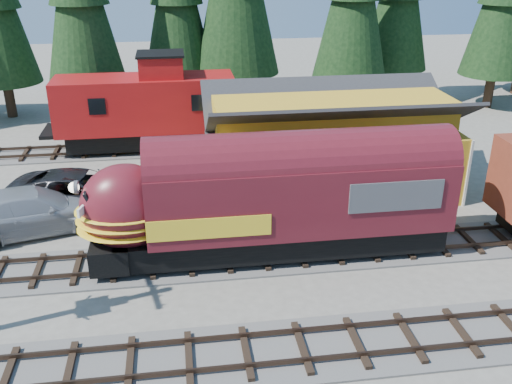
{
  "coord_description": "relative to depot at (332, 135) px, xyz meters",
  "views": [
    {
      "loc": [
        -7.74,
        -16.22,
        12.04
      ],
      "look_at": [
        -4.83,
        4.0,
        2.97
      ],
      "focal_mm": 40.0,
      "sensor_mm": 36.0,
      "label": 1
    }
  ],
  "objects": [
    {
      "name": "ground",
      "position": [
        0.0,
        -10.5,
        -2.96
      ],
      "size": [
        120.0,
        120.0,
        0.0
      ],
      "primitive_type": "plane",
      "color": "#6B665B",
      "rests_on": "ground"
    },
    {
      "name": "track_spur",
      "position": [
        -10.0,
        7.5,
        -2.9
      ],
      "size": [
        32.0,
        3.2,
        0.33
      ],
      "color": "#4C4947",
      "rests_on": "ground"
    },
    {
      "name": "depot",
      "position": [
        0.0,
        0.0,
        0.0
      ],
      "size": [
        12.8,
        7.0,
        5.3
      ],
      "color": "gold",
      "rests_on": "ground"
    },
    {
      "name": "locomotive",
      "position": [
        -4.61,
        -6.5,
        -0.57
      ],
      "size": [
        14.88,
        2.96,
        4.05
      ],
      "color": "black",
      "rests_on": "ground"
    },
    {
      "name": "caboose",
      "position": [
        -9.49,
        7.5,
        -0.24
      ],
      "size": [
        10.63,
        3.08,
        5.53
      ],
      "color": "black",
      "rests_on": "ground"
    },
    {
      "name": "pickup_truck_a",
      "position": [
        -12.48,
        -0.82,
        -1.99
      ],
      "size": [
        7.48,
        4.46,
        1.95
      ],
      "primitive_type": "imported",
      "rotation": [
        0.0,
        0.0,
        1.39
      ],
      "color": "black",
      "rests_on": "ground"
    },
    {
      "name": "pickup_truck_b",
      "position": [
        -14.36,
        -2.73,
        -1.96
      ],
      "size": [
        7.39,
        4.63,
        2.0
      ],
      "primitive_type": "imported",
      "rotation": [
        0.0,
        0.0,
        1.86
      ],
      "color": "#A1A4A9",
      "rests_on": "ground"
    }
  ]
}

